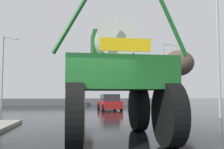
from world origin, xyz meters
TOP-DOWN VIEW (x-y plane):
  - ground_plane at (0.00, 18.00)m, footprint 120.00×120.00m
  - oversize_sprayer at (0.89, 3.33)m, footprint 3.94×5.46m
  - sedan_ahead at (2.53, 19.09)m, footprint 2.14×4.23m
  - traffic_signal_near_right at (4.46, 8.65)m, footprint 0.24×0.54m
  - streetlight_near_right at (8.97, 10.22)m, footprint 2.29×0.24m
  - streetlight_far_left at (-8.86, 24.20)m, footprint 1.73×0.24m
  - streetlight_far_right at (9.46, 23.05)m, footprint 1.88×0.24m
  - bare_tree_right at (9.90, 19.95)m, footprint 3.16×3.16m
  - bare_tree_far_center at (0.22, 30.86)m, footprint 2.80×2.80m
  - roadside_barrier at (0.00, 30.41)m, footprint 30.50×0.24m

SIDE VIEW (x-z plane):
  - ground_plane at x=0.00m, z-range 0.00..0.00m
  - roadside_barrier at x=0.00m, z-range 0.00..0.90m
  - sedan_ahead at x=2.53m, z-range -0.05..1.47m
  - oversize_sprayer at x=0.89m, z-range -0.25..4.27m
  - traffic_signal_near_right at x=4.46m, z-range 0.89..4.75m
  - streetlight_far_right at x=9.46m, z-range 0.44..7.91m
  - streetlight_far_left at x=-8.86m, z-range 0.43..8.49m
  - bare_tree_right at x=9.90m, z-range 1.68..7.77m
  - streetlight_near_right at x=8.97m, z-range 0.50..9.07m
  - bare_tree_far_center at x=0.22m, z-range 2.14..8.92m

